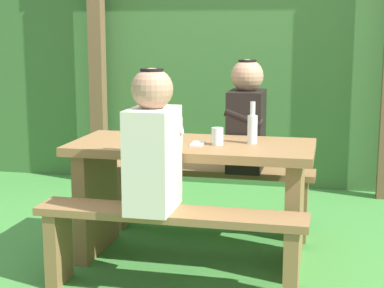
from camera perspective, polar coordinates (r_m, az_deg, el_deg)
ground_plane at (r=3.75m, az=-0.00°, el=-10.52°), size 12.00×12.00×0.00m
hedge_backdrop at (r=5.69m, az=5.00°, el=8.14°), size 6.40×0.76×2.23m
pergola_post_left at (r=5.47m, az=-8.79°, el=8.08°), size 0.12×0.12×2.26m
picnic_table at (r=3.61m, az=-0.00°, el=-3.36°), size 1.40×0.64×0.70m
bench_near at (r=3.18m, az=-2.05°, el=-8.34°), size 1.40×0.24×0.44m
bench_far at (r=4.13m, az=1.56°, el=-3.91°), size 1.40×0.24×0.44m
person_white_shirt at (r=3.09m, az=-3.65°, el=-0.13°), size 0.25×0.35×0.72m
person_black_coat at (r=4.00m, az=5.07°, el=2.26°), size 0.25×0.35×0.72m
drinking_glass at (r=3.49m, az=2.37°, el=0.72°), size 0.07×0.07×0.10m
bottle_left at (r=3.46m, az=-1.37°, el=1.28°), size 0.06×0.06×0.22m
bottle_right at (r=3.54m, az=5.62°, el=1.57°), size 0.06×0.06×0.24m
cell_phone at (r=3.50m, az=0.52°, el=0.02°), size 0.08×0.14×0.01m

